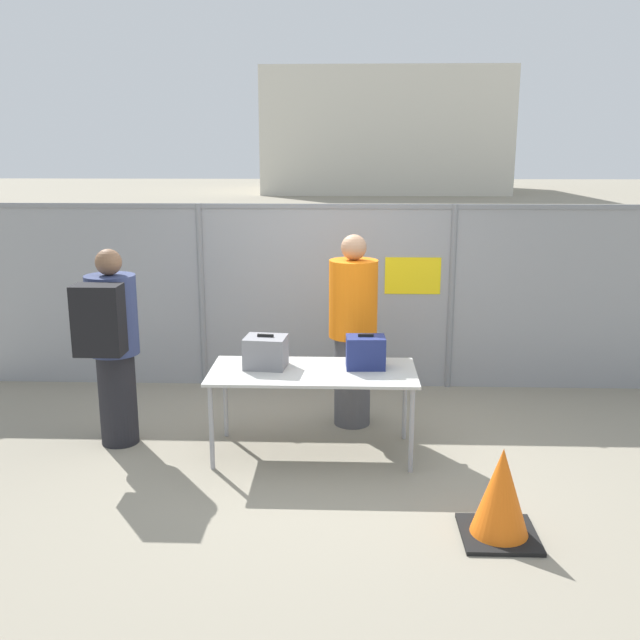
{
  "coord_description": "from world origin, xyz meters",
  "views": [
    {
      "loc": [
        0.22,
        -5.79,
        2.58
      ],
      "look_at": [
        -0.02,
        0.58,
        1.05
      ],
      "focal_mm": 40.0,
      "sensor_mm": 36.0,
      "label": 1
    }
  ],
  "objects_px": {
    "security_worker_near": "(353,329)",
    "utility_trailer": "(504,315)",
    "suitcase_grey": "(266,352)",
    "traffic_cone": "(501,496)",
    "inspection_table": "(313,377)",
    "traveler_hooded": "(111,341)",
    "suitcase_navy": "(366,352)"
  },
  "relations": [
    {
      "from": "suitcase_grey",
      "to": "suitcase_navy",
      "type": "height_order",
      "value": "suitcase_navy"
    },
    {
      "from": "inspection_table",
      "to": "traffic_cone",
      "type": "xyz_separation_m",
      "value": [
        1.33,
        -1.33,
        -0.4
      ]
    },
    {
      "from": "suitcase_navy",
      "to": "traveler_hooded",
      "type": "distance_m",
      "value": 2.2
    },
    {
      "from": "suitcase_grey",
      "to": "security_worker_near",
      "type": "bearing_deg",
      "value": 39.63
    },
    {
      "from": "inspection_table",
      "to": "traffic_cone",
      "type": "height_order",
      "value": "inspection_table"
    },
    {
      "from": "inspection_table",
      "to": "suitcase_navy",
      "type": "bearing_deg",
      "value": 11.68
    },
    {
      "from": "suitcase_navy",
      "to": "utility_trailer",
      "type": "bearing_deg",
      "value": 60.61
    },
    {
      "from": "suitcase_grey",
      "to": "suitcase_navy",
      "type": "relative_size",
      "value": 1.11
    },
    {
      "from": "suitcase_grey",
      "to": "suitcase_navy",
      "type": "bearing_deg",
      "value": 0.62
    },
    {
      "from": "inspection_table",
      "to": "utility_trailer",
      "type": "bearing_deg",
      "value": 55.95
    },
    {
      "from": "inspection_table",
      "to": "suitcase_grey",
      "type": "xyz_separation_m",
      "value": [
        -0.41,
        0.08,
        0.19
      ]
    },
    {
      "from": "inspection_table",
      "to": "traveler_hooded",
      "type": "height_order",
      "value": "traveler_hooded"
    },
    {
      "from": "utility_trailer",
      "to": "suitcase_grey",
      "type": "bearing_deg",
      "value": -129.05
    },
    {
      "from": "traveler_hooded",
      "to": "traffic_cone",
      "type": "distance_m",
      "value": 3.47
    },
    {
      "from": "inspection_table",
      "to": "traveler_hooded",
      "type": "bearing_deg",
      "value": 176.53
    },
    {
      "from": "suitcase_grey",
      "to": "suitcase_navy",
      "type": "distance_m",
      "value": 0.86
    },
    {
      "from": "security_worker_near",
      "to": "traffic_cone",
      "type": "relative_size",
      "value": 2.83
    },
    {
      "from": "utility_trailer",
      "to": "suitcase_navy",
      "type": "bearing_deg",
      "value": -119.39
    },
    {
      "from": "suitcase_navy",
      "to": "utility_trailer",
      "type": "height_order",
      "value": "suitcase_navy"
    },
    {
      "from": "suitcase_grey",
      "to": "traffic_cone",
      "type": "xyz_separation_m",
      "value": [
        1.74,
        -1.41,
        -0.59
      ]
    },
    {
      "from": "suitcase_grey",
      "to": "security_worker_near",
      "type": "relative_size",
      "value": 0.21
    },
    {
      "from": "suitcase_navy",
      "to": "security_worker_near",
      "type": "relative_size",
      "value": 0.19
    },
    {
      "from": "suitcase_navy",
      "to": "traffic_cone",
      "type": "xyz_separation_m",
      "value": [
        0.89,
        -1.42,
        -0.59
      ]
    },
    {
      "from": "inspection_table",
      "to": "utility_trailer",
      "type": "distance_m",
      "value": 4.25
    },
    {
      "from": "traveler_hooded",
      "to": "utility_trailer",
      "type": "xyz_separation_m",
      "value": [
        4.13,
        3.41,
        -0.53
      ]
    },
    {
      "from": "traveler_hooded",
      "to": "utility_trailer",
      "type": "height_order",
      "value": "traveler_hooded"
    },
    {
      "from": "suitcase_grey",
      "to": "traffic_cone",
      "type": "bearing_deg",
      "value": -39.07
    },
    {
      "from": "utility_trailer",
      "to": "security_worker_near",
      "type": "bearing_deg",
      "value": -125.87
    },
    {
      "from": "inspection_table",
      "to": "traffic_cone",
      "type": "distance_m",
      "value": 1.93
    },
    {
      "from": "traveler_hooded",
      "to": "security_worker_near",
      "type": "height_order",
      "value": "security_worker_near"
    },
    {
      "from": "suitcase_grey",
      "to": "traveler_hooded",
      "type": "relative_size",
      "value": 0.21
    },
    {
      "from": "security_worker_near",
      "to": "utility_trailer",
      "type": "relative_size",
      "value": 0.5
    }
  ]
}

